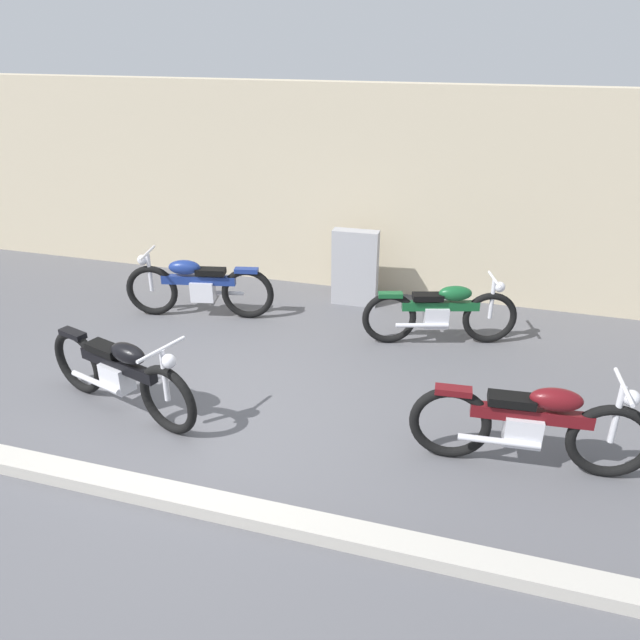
# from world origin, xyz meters

# --- Properties ---
(ground_plane) EXTENTS (40.00, 40.00, 0.00)m
(ground_plane) POSITION_xyz_m (0.00, 0.00, 0.00)
(ground_plane) COLOR #56565B
(building_wall) EXTENTS (18.00, 0.30, 2.95)m
(building_wall) POSITION_xyz_m (0.00, 3.93, 1.48)
(building_wall) COLOR beige
(building_wall) RESTS_ON ground_plane
(curb_strip) EXTENTS (18.00, 0.24, 0.12)m
(curb_strip) POSITION_xyz_m (0.00, -1.20, 0.06)
(curb_strip) COLOR #B7B2A8
(curb_strip) RESTS_ON ground_plane
(stone_marker) EXTENTS (0.65, 0.22, 1.09)m
(stone_marker) POSITION_xyz_m (0.85, 3.24, 0.55)
(stone_marker) COLOR #9E9EA3
(stone_marker) RESTS_ON ground_plane
(motorcycle_black) EXTENTS (2.01, 0.82, 0.93)m
(motorcycle_black) POSITION_xyz_m (-0.77, -0.12, 0.45)
(motorcycle_black) COLOR black
(motorcycle_black) RESTS_ON ground_plane
(motorcycle_blue) EXTENTS (2.02, 0.68, 0.92)m
(motorcycle_blue) POSITION_xyz_m (-1.09, 2.22, 0.44)
(motorcycle_blue) COLOR black
(motorcycle_blue) RESTS_ON ground_plane
(motorcycle_green) EXTENTS (1.87, 0.76, 0.87)m
(motorcycle_green) POSITION_xyz_m (2.17, 2.35, 0.42)
(motorcycle_green) COLOR black
(motorcycle_green) RESTS_ON ground_plane
(motorcycle_maroon) EXTENTS (2.09, 0.58, 0.94)m
(motorcycle_maroon) POSITION_xyz_m (3.19, 0.13, 0.45)
(motorcycle_maroon) COLOR black
(motorcycle_maroon) RESTS_ON ground_plane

